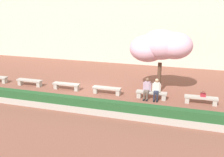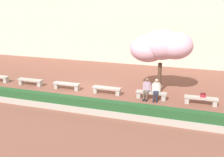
# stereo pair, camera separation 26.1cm
# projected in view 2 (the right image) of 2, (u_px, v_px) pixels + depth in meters

# --- Properties ---
(ground_plane) EXTENTS (100.00, 100.00, 0.00)m
(ground_plane) POSITION_uv_depth(u_px,v_px,m) (86.00, 92.00, 17.19)
(ground_plane) COLOR brown
(building_facade) EXTENTS (32.25, 4.00, 9.09)m
(building_facade) POSITION_uv_depth(u_px,v_px,m) (129.00, 14.00, 25.64)
(building_facade) COLOR beige
(building_facade) RESTS_ON ground
(stone_bench_near_west) EXTENTS (1.86, 0.44, 0.45)m
(stone_bench_near_west) POSITION_uv_depth(u_px,v_px,m) (30.00, 81.00, 18.40)
(stone_bench_near_west) COLOR #ADA89E
(stone_bench_near_west) RESTS_ON ground
(stone_bench_center) EXTENTS (1.86, 0.44, 0.45)m
(stone_bench_center) POSITION_uv_depth(u_px,v_px,m) (67.00, 85.00, 17.53)
(stone_bench_center) COLOR #ADA89E
(stone_bench_center) RESTS_ON ground
(stone_bench_near_east) EXTENTS (1.86, 0.44, 0.45)m
(stone_bench_near_east) POSITION_uv_depth(u_px,v_px,m) (107.00, 89.00, 16.67)
(stone_bench_near_east) COLOR #ADA89E
(stone_bench_near_east) RESTS_ON ground
(stone_bench_east_end) EXTENTS (1.86, 0.44, 0.45)m
(stone_bench_east_end) POSITION_uv_depth(u_px,v_px,m) (151.00, 94.00, 15.80)
(stone_bench_east_end) COLOR #ADA89E
(stone_bench_east_end) RESTS_ON ground
(stone_bench_far_east) EXTENTS (1.86, 0.44, 0.45)m
(stone_bench_far_east) POSITION_uv_depth(u_px,v_px,m) (201.00, 100.00, 14.94)
(stone_bench_far_east) COLOR #ADA89E
(stone_bench_far_east) RESTS_ON ground
(person_seated_left) EXTENTS (0.51, 0.69, 1.29)m
(person_seated_left) POSITION_uv_depth(u_px,v_px,m) (147.00, 88.00, 15.73)
(person_seated_left) COLOR black
(person_seated_left) RESTS_ON ground
(person_seated_right) EXTENTS (0.51, 0.70, 1.29)m
(person_seated_right) POSITION_uv_depth(u_px,v_px,m) (156.00, 89.00, 15.56)
(person_seated_right) COLOR black
(person_seated_right) RESTS_ON ground
(handbag) EXTENTS (0.30, 0.15, 0.34)m
(handbag) POSITION_uv_depth(u_px,v_px,m) (203.00, 95.00, 14.84)
(handbag) COLOR #A3232D
(handbag) RESTS_ON stone_bench_far_east
(cherry_tree_main) EXTENTS (3.90, 2.42, 4.05)m
(cherry_tree_main) POSITION_uv_depth(u_px,v_px,m) (160.00, 46.00, 16.27)
(cherry_tree_main) COLOR #513828
(cherry_tree_main) RESTS_ON ground
(planter_hedge_foreground) EXTENTS (20.81, 0.50, 0.80)m
(planter_hedge_foreground) POSITION_uv_depth(u_px,v_px,m) (63.00, 103.00, 14.25)
(planter_hedge_foreground) COLOR #ADA89E
(planter_hedge_foreground) RESTS_ON ground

